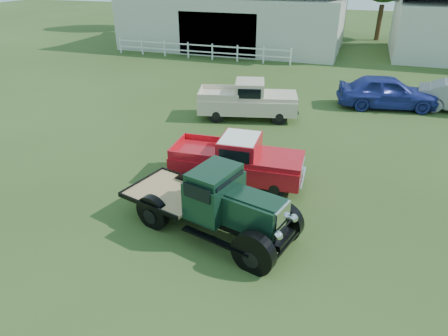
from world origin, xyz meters
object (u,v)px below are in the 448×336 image
(white_pickup, at_px, (247,100))
(misc_car_blue, at_px, (387,92))
(red_pickup, at_px, (237,159))
(vintage_flatbed, at_px, (212,200))

(white_pickup, xyz_separation_m, misc_car_blue, (6.35, 3.71, -0.05))
(white_pickup, height_order, misc_car_blue, white_pickup)
(red_pickup, bearing_deg, white_pickup, 99.51)
(red_pickup, relative_size, misc_car_blue, 0.93)
(vintage_flatbed, relative_size, misc_car_blue, 1.02)
(red_pickup, height_order, misc_car_blue, same)
(misc_car_blue, bearing_deg, vintage_flatbed, 149.58)
(vintage_flatbed, bearing_deg, white_pickup, 114.63)
(vintage_flatbed, xyz_separation_m, white_pickup, (-1.50, 9.10, -0.10))
(red_pickup, distance_m, misc_car_blue, 11.08)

